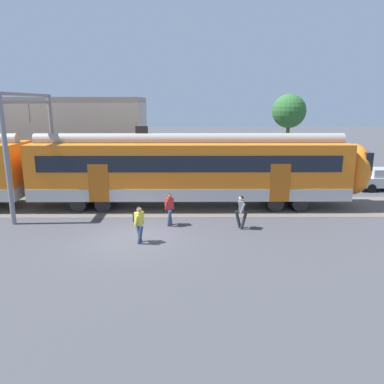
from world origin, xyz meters
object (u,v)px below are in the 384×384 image
at_px(pedestrian_red, 169,206).
at_px(pedestrian_grey, 241,210).
at_px(pedestrian_yellow, 139,221).
at_px(parked_car_silver, 384,179).

distance_m(pedestrian_red, pedestrian_grey, 3.55).
relative_size(pedestrian_red, pedestrian_grey, 1.00).
height_order(pedestrian_yellow, pedestrian_red, same).
bearing_deg(pedestrian_yellow, pedestrian_red, 63.28).
relative_size(pedestrian_grey, parked_car_silver, 0.41).
relative_size(pedestrian_yellow, pedestrian_grey, 1.00).
bearing_deg(pedestrian_grey, pedestrian_red, 171.73).
distance_m(pedestrian_yellow, pedestrian_red, 2.68).
bearing_deg(parked_car_silver, pedestrian_grey, -143.65).
distance_m(pedestrian_red, parked_car_silver, 16.59).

